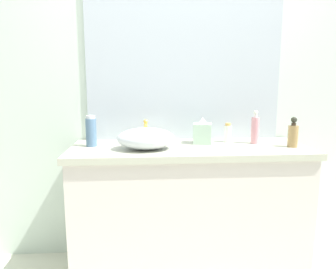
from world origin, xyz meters
TOP-DOWN VIEW (x-y plane):
  - bathroom_wall_rear at (0.00, 0.73)m, footprint 6.00×0.06m
  - vanity_counter at (0.01, 0.41)m, footprint 1.49×0.55m
  - wall_mirror_panel at (0.01, 0.69)m, footprint 1.35×0.01m
  - sink_basin at (-0.26, 0.35)m, footprint 0.35×0.26m
  - faucet at (-0.26, 0.50)m, footprint 0.03×0.11m
  - soap_dispenser at (0.65, 0.35)m, footprint 0.06×0.06m
  - lotion_bottle at (0.46, 0.47)m, footprint 0.05×0.05m
  - perfume_bottle at (-0.60, 0.46)m, footprint 0.07×0.07m
  - spray_can at (0.29, 0.53)m, footprint 0.05×0.05m
  - tissue_box at (0.11, 0.50)m, footprint 0.14×0.14m

SIDE VIEW (x-z plane):
  - vanity_counter at x=0.01m, z-range 0.00..0.86m
  - spray_can at x=0.29m, z-range 0.85..0.98m
  - sink_basin at x=-0.26m, z-range 0.85..0.98m
  - tissue_box at x=0.11m, z-range 0.84..1.02m
  - soap_dispenser at x=0.65m, z-range 0.84..1.03m
  - perfume_bottle at x=-0.60m, z-range 0.85..1.05m
  - faucet at x=-0.26m, z-range 0.87..1.03m
  - lotion_bottle at x=0.46m, z-range 0.84..1.06m
  - bathroom_wall_rear at x=0.00m, z-range 0.00..2.60m
  - wall_mirror_panel at x=0.01m, z-range 0.85..1.87m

